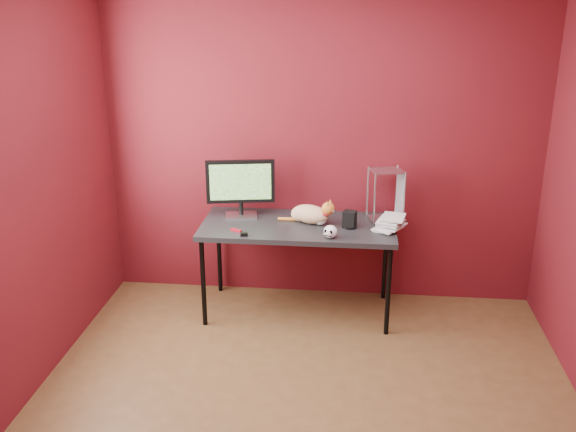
# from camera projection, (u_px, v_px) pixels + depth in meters

# --- Properties ---
(room) EXTENTS (3.52, 3.52, 2.61)m
(room) POSITION_uv_depth(u_px,v_px,m) (304.00, 192.00, 3.44)
(room) COLOR #50351B
(room) RESTS_ON ground
(desk) EXTENTS (1.50, 0.70, 0.75)m
(desk) POSITION_uv_depth(u_px,v_px,m) (298.00, 230.00, 4.99)
(desk) COLOR black
(desk) RESTS_ON ground
(monitor) EXTENTS (0.54, 0.22, 0.47)m
(monitor) POSITION_uv_depth(u_px,v_px,m) (241.00, 186.00, 5.05)
(monitor) COLOR #B1B2B6
(monitor) RESTS_ON desk
(cat) EXTENTS (0.45, 0.27, 0.21)m
(cat) POSITION_uv_depth(u_px,v_px,m) (311.00, 214.00, 4.97)
(cat) COLOR #C37229
(cat) RESTS_ON desk
(skull_mug) EXTENTS (0.10, 0.11, 0.10)m
(skull_mug) POSITION_uv_depth(u_px,v_px,m) (330.00, 232.00, 4.68)
(skull_mug) COLOR white
(skull_mug) RESTS_ON desk
(speaker) EXTENTS (0.11, 0.11, 0.13)m
(speaker) POSITION_uv_depth(u_px,v_px,m) (350.00, 220.00, 4.88)
(speaker) COLOR black
(speaker) RESTS_ON desk
(book_stack) EXTENTS (0.27, 0.28, 1.12)m
(book_stack) POSITION_uv_depth(u_px,v_px,m) (384.00, 156.00, 4.73)
(book_stack) COLOR beige
(book_stack) RESTS_ON desk
(wire_rack) EXTENTS (0.28, 0.25, 0.41)m
(wire_rack) POSITION_uv_depth(u_px,v_px,m) (386.00, 195.00, 5.00)
(wire_rack) COLOR #B1B2B6
(wire_rack) RESTS_ON desk
(pocket_knife) EXTENTS (0.09, 0.06, 0.02)m
(pocket_knife) POSITION_uv_depth(u_px,v_px,m) (236.00, 230.00, 4.82)
(pocket_knife) COLOR maroon
(pocket_knife) RESTS_ON desk
(black_gadget) EXTENTS (0.06, 0.04, 0.03)m
(black_gadget) POSITION_uv_depth(u_px,v_px,m) (244.00, 234.00, 4.73)
(black_gadget) COLOR black
(black_gadget) RESTS_ON desk
(washer) EXTENTS (0.05, 0.05, 0.00)m
(washer) POSITION_uv_depth(u_px,v_px,m) (325.00, 234.00, 4.77)
(washer) COLOR #B1B2B6
(washer) RESTS_ON desk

